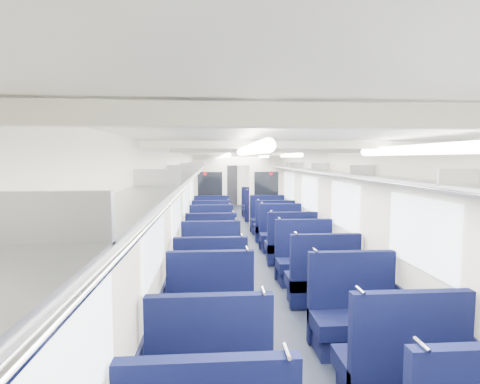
% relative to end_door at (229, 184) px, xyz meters
% --- Properties ---
extents(floor, '(2.80, 18.00, 0.01)m').
position_rel_end_door_xyz_m(floor, '(0.00, -8.94, -1.00)').
color(floor, black).
rests_on(floor, ground).
extents(ceiling, '(2.80, 18.00, 0.01)m').
position_rel_end_door_xyz_m(ceiling, '(0.00, -8.94, 1.35)').
color(ceiling, white).
rests_on(ceiling, wall_left).
extents(wall_left, '(0.02, 18.00, 2.35)m').
position_rel_end_door_xyz_m(wall_left, '(-1.40, -8.94, 0.18)').
color(wall_left, silver).
rests_on(wall_left, floor).
extents(dado_left, '(0.03, 17.90, 0.70)m').
position_rel_end_door_xyz_m(dado_left, '(-1.39, -8.94, -0.65)').
color(dado_left, black).
rests_on(dado_left, floor).
extents(wall_right, '(0.02, 18.00, 2.35)m').
position_rel_end_door_xyz_m(wall_right, '(1.40, -8.94, 0.18)').
color(wall_right, silver).
rests_on(wall_right, floor).
extents(dado_right, '(0.03, 17.90, 0.70)m').
position_rel_end_door_xyz_m(dado_right, '(1.39, -8.94, -0.65)').
color(dado_right, black).
rests_on(dado_right, floor).
extents(wall_far, '(2.80, 0.02, 2.35)m').
position_rel_end_door_xyz_m(wall_far, '(0.00, 0.06, 0.18)').
color(wall_far, silver).
rests_on(wall_far, floor).
extents(luggage_rack_left, '(0.36, 17.40, 0.18)m').
position_rel_end_door_xyz_m(luggage_rack_left, '(-1.21, -8.94, 0.97)').
color(luggage_rack_left, '#B2B5BA').
rests_on(luggage_rack_left, wall_left).
extents(luggage_rack_right, '(0.36, 17.40, 0.18)m').
position_rel_end_door_xyz_m(luggage_rack_right, '(1.21, -8.94, 0.97)').
color(luggage_rack_right, '#B2B5BA').
rests_on(luggage_rack_right, wall_right).
extents(windows, '(2.78, 15.60, 0.75)m').
position_rel_end_door_xyz_m(windows, '(0.00, -9.40, 0.42)').
color(windows, white).
rests_on(windows, wall_left).
extents(ceiling_fittings, '(2.70, 16.06, 0.11)m').
position_rel_end_door_xyz_m(ceiling_fittings, '(0.00, -9.20, 1.29)').
color(ceiling_fittings, silver).
rests_on(ceiling_fittings, ceiling).
extents(end_door, '(0.75, 0.06, 2.00)m').
position_rel_end_door_xyz_m(end_door, '(0.00, 0.00, 0.00)').
color(end_door, black).
rests_on(end_door, floor).
extents(bulkhead, '(2.80, 0.10, 2.35)m').
position_rel_end_door_xyz_m(bulkhead, '(-0.00, -6.23, 0.23)').
color(bulkhead, silver).
rests_on(bulkhead, floor).
extents(seat_4, '(1.03, 0.57, 1.15)m').
position_rel_end_door_xyz_m(seat_4, '(-0.83, -14.83, -0.65)').
color(seat_4, '#0B0F35').
rests_on(seat_4, floor).
extents(seat_5, '(1.03, 0.57, 1.15)m').
position_rel_end_door_xyz_m(seat_5, '(0.83, -14.87, -0.65)').
color(seat_5, '#0B0F35').
rests_on(seat_5, floor).
extents(seat_6, '(1.03, 0.57, 1.15)m').
position_rel_end_door_xyz_m(seat_6, '(-0.83, -13.68, -0.65)').
color(seat_6, '#0B0F35').
rests_on(seat_6, floor).
extents(seat_7, '(1.03, 0.57, 1.15)m').
position_rel_end_door_xyz_m(seat_7, '(0.83, -13.81, -0.65)').
color(seat_7, '#0B0F35').
rests_on(seat_7, floor).
extents(seat_8, '(1.03, 0.57, 1.15)m').
position_rel_end_door_xyz_m(seat_8, '(-0.83, -12.60, -0.65)').
color(seat_8, '#0B0F35').
rests_on(seat_8, floor).
extents(seat_9, '(1.03, 0.57, 1.15)m').
position_rel_end_door_xyz_m(seat_9, '(0.83, -12.50, -0.65)').
color(seat_9, '#0B0F35').
rests_on(seat_9, floor).
extents(seat_10, '(1.03, 0.57, 1.15)m').
position_rel_end_door_xyz_m(seat_10, '(-0.83, -11.53, -0.65)').
color(seat_10, '#0B0F35').
rests_on(seat_10, floor).
extents(seat_11, '(1.03, 0.57, 1.15)m').
position_rel_end_door_xyz_m(seat_11, '(0.83, -11.46, -0.65)').
color(seat_11, '#0B0F35').
rests_on(seat_11, floor).
extents(seat_12, '(1.03, 0.57, 1.15)m').
position_rel_end_door_xyz_m(seat_12, '(-0.83, -10.28, -0.65)').
color(seat_12, '#0B0F35').
rests_on(seat_12, floor).
extents(seat_13, '(1.03, 0.57, 1.15)m').
position_rel_end_door_xyz_m(seat_13, '(0.83, -10.24, -0.65)').
color(seat_13, '#0B0F35').
rests_on(seat_13, floor).
extents(seat_14, '(1.03, 0.57, 1.15)m').
position_rel_end_door_xyz_m(seat_14, '(-0.83, -9.20, -0.65)').
color(seat_14, '#0B0F35').
rests_on(seat_14, floor).
extents(seat_15, '(1.03, 0.57, 1.15)m').
position_rel_end_door_xyz_m(seat_15, '(0.83, -9.11, -0.65)').
color(seat_15, '#0B0F35').
rests_on(seat_15, floor).
extents(seat_16, '(1.03, 0.57, 1.15)m').
position_rel_end_door_xyz_m(seat_16, '(-0.83, -7.95, -0.65)').
color(seat_16, '#0B0F35').
rests_on(seat_16, floor).
extents(seat_17, '(1.03, 0.57, 1.15)m').
position_rel_end_door_xyz_m(seat_17, '(0.83, -8.08, -0.65)').
color(seat_17, '#0B0F35').
rests_on(seat_17, floor).
extents(seat_18, '(1.03, 0.57, 1.15)m').
position_rel_end_door_xyz_m(seat_18, '(-0.83, -6.97, -0.65)').
color(seat_18, '#0B0F35').
rests_on(seat_18, floor).
extents(seat_19, '(1.03, 0.57, 1.15)m').
position_rel_end_door_xyz_m(seat_19, '(0.83, -6.93, -0.65)').
color(seat_19, '#0B0F35').
rests_on(seat_19, floor).
extents(seat_20, '(1.03, 0.57, 1.15)m').
position_rel_end_door_xyz_m(seat_20, '(-0.83, -4.74, -0.65)').
color(seat_20, '#0B0F35').
rests_on(seat_20, floor).
extents(seat_21, '(1.03, 0.57, 1.15)m').
position_rel_end_door_xyz_m(seat_21, '(0.83, -4.79, -0.65)').
color(seat_21, '#0B0F35').
rests_on(seat_21, floor).
extents(seat_22, '(1.03, 0.57, 1.15)m').
position_rel_end_door_xyz_m(seat_22, '(-0.83, -3.77, -0.65)').
color(seat_22, '#0B0F35').
rests_on(seat_22, floor).
extents(seat_23, '(1.03, 0.57, 1.15)m').
position_rel_end_door_xyz_m(seat_23, '(0.83, -3.66, -0.65)').
color(seat_23, '#0B0F35').
rests_on(seat_23, floor).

